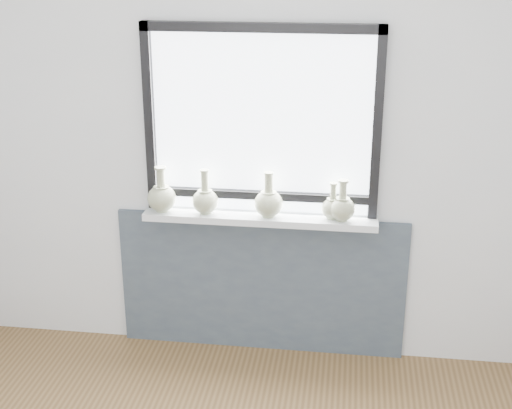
# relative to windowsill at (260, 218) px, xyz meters

# --- Properties ---
(back_wall) EXTENTS (3.60, 0.02, 2.60)m
(back_wall) POSITION_rel_windowsill_xyz_m (0.00, 0.10, 0.42)
(back_wall) COLOR silver
(back_wall) RESTS_ON ground
(apron_panel) EXTENTS (1.70, 0.03, 0.86)m
(apron_panel) POSITION_rel_windowsill_xyz_m (0.00, 0.07, -0.45)
(apron_panel) COLOR #43505A
(apron_panel) RESTS_ON ground
(windowsill) EXTENTS (1.32, 0.18, 0.04)m
(windowsill) POSITION_rel_windowsill_xyz_m (0.00, 0.00, 0.00)
(windowsill) COLOR silver
(windowsill) RESTS_ON apron_panel
(window) EXTENTS (1.30, 0.06, 1.05)m
(window) POSITION_rel_windowsill_xyz_m (0.00, 0.06, 0.56)
(window) COLOR black
(window) RESTS_ON windowsill
(vase_a) EXTENTS (0.16, 0.16, 0.26)m
(vase_a) POSITION_rel_windowsill_xyz_m (-0.56, -0.01, 0.11)
(vase_a) COLOR #ADB48E
(vase_a) RESTS_ON windowsill
(vase_b) EXTENTS (0.15, 0.15, 0.26)m
(vase_b) POSITION_rel_windowsill_xyz_m (-0.31, -0.01, 0.10)
(vase_b) COLOR #ADB48E
(vase_b) RESTS_ON windowsill
(vase_c) EXTENTS (0.16, 0.16, 0.26)m
(vase_c) POSITION_rel_windowsill_xyz_m (0.05, -0.02, 0.11)
(vase_c) COLOR #ADB48E
(vase_c) RESTS_ON windowsill
(vase_d) EXTENTS (0.13, 0.13, 0.21)m
(vase_d) POSITION_rel_windowsill_xyz_m (0.41, 0.00, 0.09)
(vase_d) COLOR #ADB48E
(vase_d) RESTS_ON windowsill
(vase_e) EXTENTS (0.14, 0.14, 0.23)m
(vase_e) POSITION_rel_windowsill_xyz_m (0.46, -0.02, 0.10)
(vase_e) COLOR #ADB48E
(vase_e) RESTS_ON windowsill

